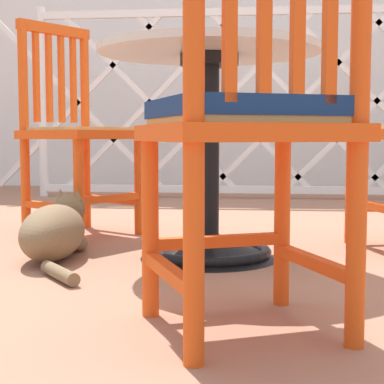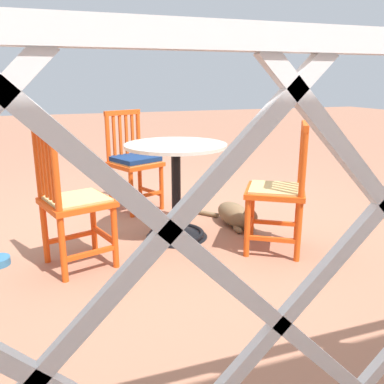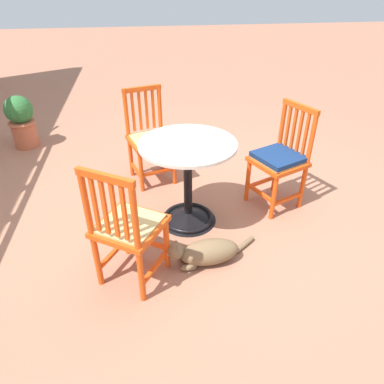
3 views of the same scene
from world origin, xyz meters
TOP-DOWN VIEW (x-y plane):
  - ground_plane at (0.00, 0.00)m, footprint 24.00×24.00m
  - cafe_table at (-0.07, 0.23)m, footprint 0.76×0.76m
  - orange_chair_tucked_in at (-0.67, 0.70)m, footprint 0.55×0.55m
  - orange_chair_facing_out at (0.09, -0.60)m, footprint 0.53×0.53m
  - orange_chair_at_corner at (0.71, 0.50)m, footprint 0.50×0.50m
  - tabby_cat at (-0.60, 0.18)m, footprint 0.32×0.72m
  - terracotta_planter at (1.71, 1.97)m, footprint 0.32×0.32m
  - pet_water_bowl at (1.21, 0.31)m, footprint 0.17×0.17m

SIDE VIEW (x-z plane):
  - ground_plane at x=0.00m, z-range 0.00..0.00m
  - pet_water_bowl at x=1.21m, z-range 0.00..0.05m
  - tabby_cat at x=-0.60m, z-range -0.02..0.21m
  - cafe_table at x=-0.07m, z-range -0.08..0.65m
  - terracotta_planter at x=1.71m, z-range 0.02..0.64m
  - orange_chair_tucked_in at x=-0.67m, z-range -0.02..0.89m
  - orange_chair_at_corner at x=0.71m, z-range -0.02..0.89m
  - orange_chair_facing_out at x=0.09m, z-range -0.01..0.90m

